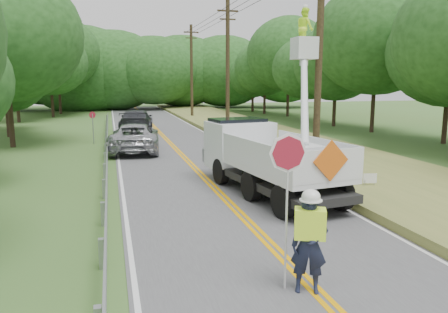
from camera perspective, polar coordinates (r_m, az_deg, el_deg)
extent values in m
plane|color=#446027|center=(10.14, 8.89, -14.14)|extent=(140.00, 140.00, 0.00)
cube|color=#4A494C|center=(23.14, -5.02, -0.33)|extent=(7.20, 96.00, 0.02)
cube|color=#F4A200|center=(23.13, -5.27, -0.31)|extent=(0.12, 96.00, 0.00)
cube|color=#F4A200|center=(23.16, -4.78, -0.29)|extent=(0.12, 96.00, 0.00)
cube|color=silver|center=(22.83, -13.59, -0.68)|extent=(0.12, 96.00, 0.00)
cube|color=silver|center=(23.95, 3.14, 0.07)|extent=(0.12, 96.00, 0.00)
cube|color=#969A9E|center=(10.19, -15.73, -12.15)|extent=(0.12, 0.14, 0.70)
cube|color=#969A9E|center=(13.02, -15.54, -7.26)|extent=(0.12, 0.14, 0.70)
cube|color=#969A9E|center=(15.92, -15.42, -4.13)|extent=(0.12, 0.14, 0.70)
cube|color=#969A9E|center=(18.84, -15.33, -1.96)|extent=(0.12, 0.14, 0.70)
cube|color=#969A9E|center=(21.79, -15.27, -0.38)|extent=(0.12, 0.14, 0.70)
cube|color=#969A9E|center=(24.75, -15.23, 0.82)|extent=(0.12, 0.14, 0.70)
cube|color=#969A9E|center=(27.72, -15.19, 1.77)|extent=(0.12, 0.14, 0.70)
cube|color=#969A9E|center=(30.69, -15.16, 2.53)|extent=(0.12, 0.14, 0.70)
cube|color=#969A9E|center=(33.67, -15.14, 3.16)|extent=(0.12, 0.14, 0.70)
cube|color=#969A9E|center=(36.66, -15.12, 3.68)|extent=(0.12, 0.14, 0.70)
cube|color=#969A9E|center=(39.64, -15.10, 4.13)|extent=(0.12, 0.14, 0.70)
cube|color=#969A9E|center=(42.63, -15.08, 4.51)|extent=(0.12, 0.14, 0.70)
cube|color=#969A9E|center=(45.62, -15.07, 4.85)|extent=(0.12, 0.14, 0.70)
cube|color=#969A9E|center=(23.72, -15.03, 1.06)|extent=(0.05, 48.00, 0.34)
cylinder|color=black|center=(19.57, 12.31, 12.29)|extent=(0.30, 0.30, 10.00)
cylinder|color=black|center=(33.64, 0.48, 11.43)|extent=(0.30, 0.30, 10.00)
cube|color=black|center=(34.01, 0.49, 18.52)|extent=(1.60, 0.12, 0.12)
cube|color=black|center=(33.93, 0.49, 17.52)|extent=(1.20, 0.10, 0.10)
cylinder|color=black|center=(48.28, -4.26, 10.94)|extent=(0.30, 0.30, 10.00)
cube|color=black|center=(48.53, -4.33, 15.91)|extent=(1.60, 0.12, 0.12)
cube|color=black|center=(48.48, -4.32, 15.20)|extent=(1.20, 0.10, 0.10)
cube|color=olive|center=(25.27, 11.05, 0.71)|extent=(7.00, 96.00, 0.30)
cylinder|color=#332319|center=(30.07, -26.14, 4.85)|extent=(0.32, 0.32, 3.97)
ellipsoid|color=#1C4216|center=(30.11, -26.86, 14.08)|extent=(9.27, 9.27, 8.15)
cylinder|color=#332319|center=(35.77, -26.39, 4.39)|extent=(0.32, 0.32, 2.62)
ellipsoid|color=#1C4216|center=(35.66, -26.79, 9.51)|extent=(6.11, 6.11, 5.37)
cylinder|color=#332319|center=(40.34, -26.14, 4.70)|extent=(0.32, 0.32, 2.31)
ellipsoid|color=#1C4216|center=(40.23, -26.45, 8.69)|extent=(5.38, 5.38, 4.73)
cylinder|color=#332319|center=(47.94, -25.35, 5.83)|extent=(0.32, 0.32, 2.97)
ellipsoid|color=#1C4216|center=(47.88, -25.68, 10.15)|extent=(6.92, 6.92, 6.09)
cylinder|color=#332319|center=(53.08, -21.54, 6.70)|extent=(0.32, 0.32, 3.54)
ellipsoid|color=#1C4216|center=(53.06, -21.84, 11.37)|extent=(8.26, 8.26, 7.27)
cylinder|color=#332319|center=(57.78, -20.68, 7.36)|extent=(0.32, 0.32, 4.34)
ellipsoid|color=#1C4216|center=(57.84, -21.01, 12.61)|extent=(10.13, 10.13, 8.91)
cylinder|color=#332319|center=(32.02, 26.99, 4.55)|extent=(0.32, 0.32, 3.44)
cylinder|color=#332319|center=(36.91, 18.90, 6.31)|extent=(0.32, 0.32, 4.26)
ellipsoid|color=#1C4216|center=(37.00, 19.37, 14.37)|extent=(9.93, 9.93, 8.74)
cylinder|color=#332319|center=(40.89, 14.23, 6.16)|extent=(0.32, 0.32, 3.29)
ellipsoid|color=#1C4216|center=(40.85, 14.47, 11.80)|extent=(7.68, 7.68, 6.76)
cylinder|color=#332319|center=(45.95, 10.72, 6.55)|extent=(0.32, 0.32, 3.10)
ellipsoid|color=#1C4216|center=(45.89, 10.87, 11.28)|extent=(7.24, 7.24, 6.37)
cylinder|color=#332319|center=(51.22, 8.35, 7.51)|extent=(0.32, 0.32, 4.11)
ellipsoid|color=#1C4216|center=(51.27, 8.49, 13.12)|extent=(9.58, 9.58, 8.43)
cylinder|color=#332319|center=(54.90, 5.32, 7.28)|extent=(0.32, 0.32, 3.26)
ellipsoid|color=#1C4216|center=(54.87, 5.38, 11.44)|extent=(7.60, 7.60, 6.69)
cylinder|color=#332319|center=(58.74, 3.76, 7.19)|extent=(0.32, 0.32, 2.68)
ellipsoid|color=#1C4216|center=(58.67, 3.80, 10.40)|extent=(6.26, 6.26, 5.51)
ellipsoid|color=#1C4216|center=(67.73, -26.39, 10.08)|extent=(11.66, 8.75, 8.75)
ellipsoid|color=#1C4216|center=(66.29, -22.30, 10.39)|extent=(12.85, 9.63, 9.63)
ellipsoid|color=#1C4216|center=(64.98, -18.11, 10.66)|extent=(16.51, 12.38, 12.38)
ellipsoid|color=#1C4216|center=(64.63, -14.22, 10.85)|extent=(15.02, 11.26, 11.26)
ellipsoid|color=#1C4216|center=(63.19, -9.17, 11.05)|extent=(12.75, 9.56, 9.56)
ellipsoid|color=#1C4216|center=(67.15, -5.47, 11.06)|extent=(14.20, 10.65, 10.65)
ellipsoid|color=#1C4216|center=(67.70, 0.14, 11.09)|extent=(14.34, 10.75, 10.75)
ellipsoid|color=#1C4216|center=(67.96, 3.59, 11.07)|extent=(10.61, 7.96, 7.96)
ellipsoid|color=#1C4216|center=(67.71, 7.99, 11.00)|extent=(12.62, 9.46, 9.46)
imported|color=#191E33|center=(8.74, 11.09, -11.31)|extent=(0.82, 0.70, 1.92)
cube|color=#C4F42B|center=(8.59, 11.18, -8.60)|extent=(0.68, 0.56, 0.58)
ellipsoid|color=white|center=(8.44, 11.30, -5.17)|extent=(0.36, 0.36, 0.29)
cylinder|color=#B7B7B7|center=(8.64, 8.14, -8.76)|extent=(0.04, 0.04, 2.68)
cylinder|color=maroon|center=(8.30, 8.38, 0.47)|extent=(0.77, 0.04, 0.77)
cylinder|color=black|center=(13.24, 7.75, -5.87)|extent=(0.47, 1.06, 1.03)
cylinder|color=black|center=(14.43, 15.08, -4.80)|extent=(0.47, 1.06, 1.03)
cylinder|color=black|center=(15.05, 3.56, -3.87)|extent=(0.47, 1.06, 1.03)
cylinder|color=black|center=(16.10, 10.37, -3.09)|extent=(0.47, 1.06, 1.03)
cylinder|color=black|center=(17.41, -0.41, -1.95)|extent=(0.47, 1.06, 1.03)
cylinder|color=black|center=(18.33, 5.76, -1.40)|extent=(0.47, 1.06, 1.03)
cube|color=black|center=(15.80, 6.50, -2.97)|extent=(3.24, 7.10, 0.27)
cube|color=silver|center=(15.06, 7.95, -1.56)|extent=(3.17, 5.23, 0.24)
cube|color=silver|center=(14.38, 3.88, 0.14)|extent=(0.80, 4.87, 0.96)
cube|color=silver|center=(15.62, 11.79, 0.73)|extent=(0.80, 4.87, 0.96)
cube|color=silver|center=(12.98, 13.58, -1.19)|extent=(2.44, 0.43, 0.96)
cube|color=silver|center=(18.16, 2.04, 1.52)|extent=(2.68, 2.37, 1.92)
cube|color=black|center=(18.26, 1.76, 3.77)|extent=(2.32, 1.69, 0.80)
cube|color=silver|center=(13.99, 10.49, -0.28)|extent=(1.10, 1.10, 0.86)
cube|color=silver|center=(19.29, 10.45, 13.74)|extent=(0.91, 0.91, 0.91)
imported|color=#C4F42B|center=(19.36, 10.53, 16.19)|extent=(0.62, 0.80, 1.65)
cube|color=#D55B13|center=(12.89, 13.80, -0.54)|extent=(1.20, 0.22, 1.21)
imported|color=#A8A9AE|center=(25.91, -11.60, 2.46)|extent=(3.32, 6.17, 1.65)
imported|color=#313339|center=(36.10, -11.40, 4.63)|extent=(3.23, 6.39, 1.78)
cylinder|color=#969A9E|center=(29.77, -16.74, 3.48)|extent=(0.06, 0.06, 1.99)
cylinder|color=maroon|center=(29.68, -16.83, 5.22)|extent=(0.42, 0.21, 0.45)
cube|color=white|center=(16.95, 18.55, -2.72)|extent=(0.50, 0.14, 0.35)
cylinder|color=#969A9E|center=(16.91, 17.92, -3.77)|extent=(0.02, 0.02, 0.51)
cylinder|color=#969A9E|center=(17.13, 19.06, -3.67)|extent=(0.02, 0.02, 0.51)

